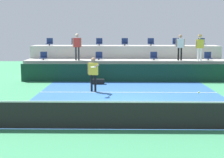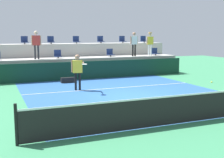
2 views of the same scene
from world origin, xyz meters
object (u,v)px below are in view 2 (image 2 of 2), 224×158
Objects in this scene: tennis_ball at (212,82)px; stadium_chair_upper_mid_left at (51,41)px; spectator_leaning_on_rail at (134,42)px; stadium_chair_upper_center at (76,40)px; spectator_with_hat at (150,41)px; stadium_chair_upper_far_right at (144,40)px; stadium_chair_lower_left at (58,55)px; equipment_bag at (68,80)px; stadium_chair_lower_far_right at (155,52)px; spectator_in_grey at (36,42)px; stadium_chair_lower_right at (110,53)px; stadium_chair_upper_left at (25,41)px; stadium_chair_upper_right at (122,40)px; tennis_player at (78,68)px; stadium_chair_upper_mid_right at (101,40)px.

stadium_chair_upper_mid_left is at bearing 111.06° from tennis_ball.
stadium_chair_upper_mid_left is at bearing 157.38° from spectator_leaning_on_rail.
spectator_with_hat is at bearing -24.93° from stadium_chair_upper_center.
stadium_chair_lower_left is at bearing -165.74° from stadium_chair_upper_far_right.
stadium_chair_upper_center is 0.32× the size of spectator_with_hat.
stadium_chair_upper_center is at bearing 67.49° from equipment_bag.
spectator_with_hat is (-0.67, -2.18, -0.07)m from stadium_chair_upper_far_right.
stadium_chair_upper_mid_left and stadium_chair_upper_far_right have the same top height.
spectator_in_grey is (-8.42, -0.38, 0.81)m from stadium_chair_lower_far_right.
stadium_chair_lower_right is at bearing -44.18° from stadium_chair_upper_center.
stadium_chair_upper_far_right is at bearing 48.76° from spectator_leaning_on_rail.
stadium_chair_upper_mid_left is at bearing 0.00° from stadium_chair_upper_left.
stadium_chair_upper_right is (3.57, 0.00, 0.00)m from stadium_chair_upper_center.
equipment_bag is (0.13, -4.00, -2.16)m from stadium_chair_upper_mid_left.
tennis_player is at bearing 132.33° from tennis_ball.
equipment_bag is (-7.01, -2.20, -1.31)m from stadium_chair_lower_far_right.
spectator_leaning_on_rail is at bearing -17.38° from stadium_chair_upper_left.
stadium_chair_lower_right is 0.31× the size of spectator_in_grey.
spectator_leaning_on_rail is at bearing -4.25° from stadium_chair_lower_left.
stadium_chair_upper_far_right is at bearing 75.47° from tennis_ball.
stadium_chair_upper_center is 0.68× the size of equipment_bag.
stadium_chair_upper_far_right is at bearing 29.64° from equipment_bag.
stadium_chair_upper_far_right reaches higher than equipment_bag.
tennis_player is 2.32× the size of equipment_bag.
stadium_chair_upper_mid_left reaches higher than stadium_chair_lower_right.
stadium_chair_upper_center is 3.57m from stadium_chair_upper_right.
stadium_chair_lower_far_right is 0.32× the size of spectator_with_hat.
stadium_chair_lower_far_right is 1.00× the size of stadium_chair_upper_left.
stadium_chair_upper_mid_right is (1.83, 0.00, 0.00)m from stadium_chair_upper_center.
spectator_leaning_on_rail is (-1.91, -2.18, -0.09)m from stadium_chair_upper_far_right.
spectator_in_grey is 7.77m from spectator_with_hat.
spectator_in_grey is at bearing -165.50° from stadium_chair_upper_far_right.
stadium_chair_upper_right is (7.10, 0.00, 0.00)m from stadium_chair_upper_left.
tennis_ball is (0.64, -9.31, -0.62)m from stadium_chair_lower_right.
stadium_chair_upper_mid_left is 0.68× the size of equipment_bag.
stadium_chair_lower_right is 2.72m from stadium_chair_upper_center.
stadium_chair_upper_mid_right is at bearing 90.78° from stadium_chair_lower_right.
stadium_chair_upper_mid_right is 7.49m from tennis_player.
spectator_leaning_on_rail is (1.63, -2.18, -0.09)m from stadium_chair_upper_mid_right.
spectator_leaning_on_rail is (3.46, -2.18, -0.09)m from stadium_chair_upper_center.
stadium_chair_lower_right is 0.68× the size of equipment_bag.
stadium_chair_lower_left is at bearing -44.86° from stadium_chair_upper_left.
spectator_in_grey is at bearing -155.98° from stadium_chair_upper_mid_right.
stadium_chair_upper_right is at bearing 46.30° from stadium_chair_lower_right.
spectator_leaning_on_rail is at bearing -32.30° from stadium_chair_upper_center.
stadium_chair_upper_mid_right is (3.61, 0.00, 0.00)m from stadium_chair_upper_mid_left.
stadium_chair_upper_mid_left reaches higher than tennis_ball.
tennis_player is at bearing -127.60° from stadium_chair_lower_right.
stadium_chair_upper_mid_right is 5.73m from equipment_bag.
stadium_chair_upper_right is 11.26m from tennis_ball.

